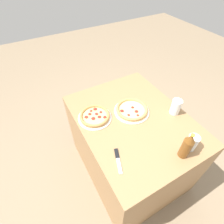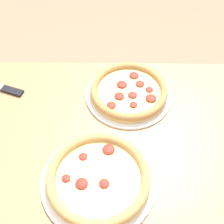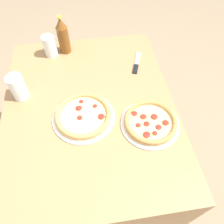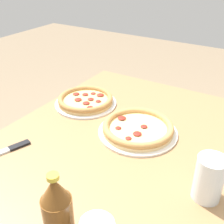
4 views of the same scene
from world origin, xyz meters
TOP-DOWN VIEW (x-y plane):
  - ground_plane at (0.00, 0.00)m, footprint 8.00×8.00m
  - table at (0.00, 0.00)m, footprint 1.07×0.84m
  - pizza_salami at (0.16, 0.27)m, footprint 0.27×0.27m
  - pizza_pepperoni at (0.07, -0.03)m, footprint 0.29×0.29m
  - glass_red_wine at (-0.42, -0.18)m, footprint 0.07×0.07m
  - glass_lemonade at (-0.11, -0.33)m, footprint 0.08×0.08m
  - beer_bottle at (-0.43, -0.10)m, footprint 0.06×0.06m
  - knife at (-0.26, 0.29)m, footprint 0.18×0.08m

SIDE VIEW (x-z plane):
  - ground_plane at x=0.00m, z-range 0.00..0.00m
  - table at x=0.00m, z-range 0.00..0.78m
  - knife at x=-0.26m, z-range 0.78..0.78m
  - pizza_salami at x=0.16m, z-range 0.78..0.81m
  - pizza_pepperoni at x=0.07m, z-range 0.78..0.82m
  - glass_red_wine at x=-0.42m, z-range 0.77..0.89m
  - glass_lemonade at x=-0.11m, z-range 0.77..0.90m
  - beer_bottle at x=-0.43m, z-range 0.77..0.99m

